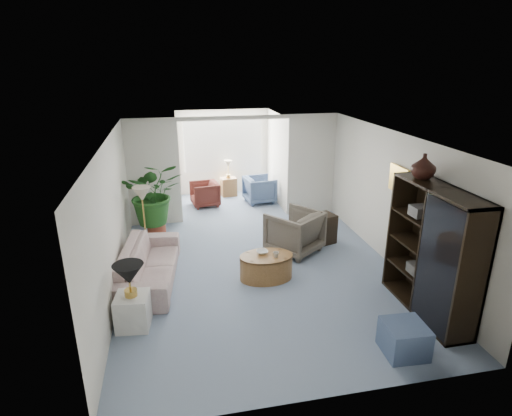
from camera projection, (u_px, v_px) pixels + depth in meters
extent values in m
plane|color=#899CB5|center=(263.00, 276.00, 7.64)|extent=(6.00, 6.00, 0.00)
plane|color=#899CB5|center=(230.00, 204.00, 11.42)|extent=(2.60, 2.60, 0.00)
cube|color=white|center=(153.00, 173.00, 9.62)|extent=(1.20, 0.12, 2.50)
cube|color=white|center=(311.00, 165.00, 10.36)|extent=(1.20, 0.12, 2.50)
cube|color=white|center=(234.00, 118.00, 9.59)|extent=(2.60, 0.12, 0.10)
cube|color=white|center=(223.00, 145.00, 11.95)|extent=(2.20, 0.02, 1.50)
cube|color=white|center=(223.00, 145.00, 11.92)|extent=(2.20, 0.02, 1.50)
cube|color=beige|center=(400.00, 180.00, 7.46)|extent=(0.04, 0.50, 0.40)
imported|color=beige|center=(149.00, 264.00, 7.38)|extent=(1.12, 2.32, 0.65)
cube|color=silver|center=(133.00, 311.00, 6.12)|extent=(0.52, 0.52, 0.51)
cone|color=black|center=(129.00, 274.00, 5.92)|extent=(0.44, 0.44, 0.30)
cone|color=beige|center=(142.00, 194.00, 8.14)|extent=(0.36, 0.36, 0.28)
cylinder|color=#966336|center=(266.00, 267.00, 7.49)|extent=(0.98, 0.98, 0.45)
imported|color=silver|center=(262.00, 252.00, 7.49)|extent=(0.21, 0.21, 0.05)
imported|color=#BCB5A4|center=(276.00, 255.00, 7.34)|extent=(0.11, 0.11, 0.10)
imported|color=#665D50|center=(294.00, 232.00, 8.48)|extent=(1.31, 1.31, 0.86)
cube|color=black|center=(322.00, 229.00, 8.94)|extent=(0.62, 0.55, 0.63)
cube|color=black|center=(432.00, 252.00, 6.27)|extent=(0.48, 1.80, 2.00)
imported|color=black|center=(424.00, 166.00, 6.33)|extent=(0.37, 0.37, 0.38)
cube|color=slate|center=(404.00, 339.00, 5.58)|extent=(0.56, 0.56, 0.43)
cylinder|color=brown|center=(157.00, 230.00, 9.27)|extent=(0.40, 0.40, 0.32)
imported|color=#20531C|center=(154.00, 193.00, 8.98)|extent=(1.25, 1.08, 1.39)
imported|color=slate|center=(260.00, 189.00, 11.47)|extent=(0.87, 0.86, 0.71)
imported|color=#50201B|center=(205.00, 194.00, 11.19)|extent=(0.80, 0.78, 0.65)
cube|color=#966336|center=(229.00, 187.00, 12.05)|extent=(0.47, 0.39, 0.52)
cube|color=#332D28|center=(452.00, 229.00, 5.71)|extent=(0.30, 0.26, 0.16)
cube|color=#4D4B48|center=(421.00, 211.00, 6.38)|extent=(0.30, 0.26, 0.16)
cube|color=#3C3A36|center=(419.00, 268.00, 6.56)|extent=(0.30, 0.26, 0.16)
cube|color=#403D3B|center=(441.00, 255.00, 5.98)|extent=(0.30, 0.26, 0.16)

